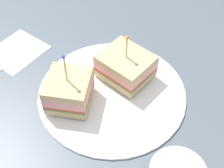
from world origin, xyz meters
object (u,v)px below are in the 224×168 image
(plate, at_px, (112,92))
(napkin, at_px, (17,51))
(sandwich_half_back, at_px, (69,90))
(sandwich_half_front, at_px, (126,66))
(fork, at_px, (5,64))

(plate, xyz_separation_m, napkin, (0.24, -0.03, -0.00))
(sandwich_half_back, relative_size, napkin, 1.03)
(sandwich_half_front, relative_size, fork, 0.97)
(napkin, height_order, fork, fork)
(sandwich_half_front, relative_size, sandwich_half_back, 1.00)
(plate, xyz_separation_m, fork, (0.24, 0.01, -0.00))
(fork, bearing_deg, napkin, -89.63)
(plate, relative_size, sandwich_half_back, 2.46)
(sandwich_half_back, distance_m, napkin, 0.20)
(plate, relative_size, napkin, 2.53)
(sandwich_half_front, xyz_separation_m, sandwich_half_back, (0.07, 0.10, 0.00))
(sandwich_half_front, bearing_deg, sandwich_half_back, 54.72)
(sandwich_half_front, distance_m, napkin, 0.25)
(sandwich_half_front, bearing_deg, fork, 14.34)
(sandwich_half_back, relative_size, fork, 0.97)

